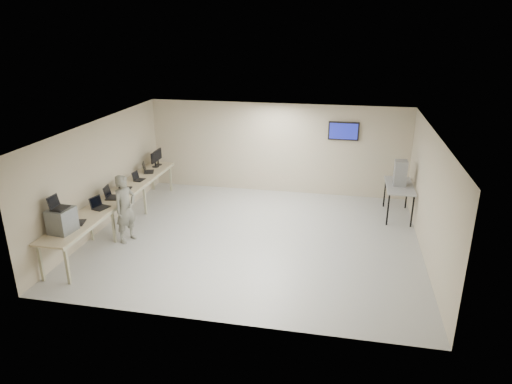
% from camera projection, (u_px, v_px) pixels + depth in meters
% --- Properties ---
extents(room, '(8.01, 7.01, 2.81)m').
position_uv_depth(room, '(256.00, 184.00, 10.96)').
color(room, '#A1A095').
rests_on(room, ground).
extents(workbench, '(0.76, 6.00, 0.90)m').
position_uv_depth(workbench, '(119.00, 197.00, 11.77)').
color(workbench, '#C9B58B').
rests_on(workbench, ground).
extents(equipment_box, '(0.49, 0.55, 0.52)m').
position_uv_depth(equipment_box, '(62.00, 220.00, 9.54)').
color(equipment_box, slate).
rests_on(equipment_box, workbench).
extents(laptop_on_box, '(0.30, 0.37, 0.28)m').
position_uv_depth(laptop_on_box, '(57.00, 205.00, 9.44)').
color(laptop_on_box, black).
rests_on(laptop_on_box, equipment_box).
extents(laptop_0, '(0.38, 0.41, 0.28)m').
position_uv_depth(laptop_0, '(76.00, 220.00, 10.03)').
color(laptop_0, black).
rests_on(laptop_0, workbench).
extents(laptop_1, '(0.39, 0.42, 0.29)m').
position_uv_depth(laptop_1, '(99.00, 205.00, 10.84)').
color(laptop_1, black).
rests_on(laptop_1, workbench).
extents(laptop_2, '(0.37, 0.43, 0.30)m').
position_uv_depth(laptop_2, '(110.00, 195.00, 11.49)').
color(laptop_2, black).
rests_on(laptop_2, workbench).
extents(laptop_3, '(0.37, 0.42, 0.30)m').
position_uv_depth(laptop_3, '(123.00, 187.00, 12.08)').
color(laptop_3, black).
rests_on(laptop_3, workbench).
extents(laptop_4, '(0.29, 0.34, 0.25)m').
position_uv_depth(laptop_4, '(138.00, 178.00, 12.80)').
color(laptop_4, black).
rests_on(laptop_4, workbench).
extents(laptop_5, '(0.43, 0.45, 0.30)m').
position_uv_depth(laptop_5, '(147.00, 170.00, 13.49)').
color(laptop_5, black).
rests_on(laptop_5, workbench).
extents(monitor_near, '(0.21, 0.48, 0.47)m').
position_uv_depth(monitor_near, '(155.00, 158.00, 13.91)').
color(monitor_near, black).
rests_on(monitor_near, workbench).
extents(monitor_far, '(0.22, 0.49, 0.49)m').
position_uv_depth(monitor_far, '(158.00, 156.00, 14.11)').
color(monitor_far, black).
rests_on(monitor_far, workbench).
extents(soldier, '(0.60, 0.72, 1.68)m').
position_uv_depth(soldier, '(125.00, 209.00, 10.99)').
color(soldier, '#58594C').
rests_on(soldier, ground).
extents(side_table, '(0.71, 1.53, 0.92)m').
position_uv_depth(side_table, '(399.00, 187.00, 12.40)').
color(side_table, '#989899').
rests_on(side_table, ground).
extents(storage_bins, '(0.33, 0.36, 0.69)m').
position_uv_depth(storage_bins, '(400.00, 173.00, 12.26)').
color(storage_bins, '#9EA1A5').
rests_on(storage_bins, side_table).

